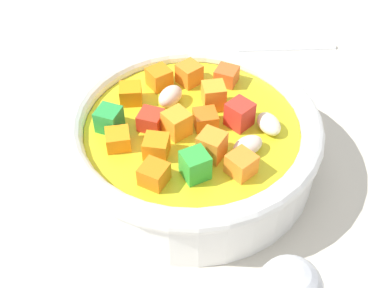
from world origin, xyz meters
TOP-DOWN VIEW (x-y plane):
  - ground_plane at (0.00, 0.00)cm, footprint 140.00×140.00cm
  - soup_bowl_main at (-0.01, -0.01)cm, footprint 19.64×19.64cm
  - spoon at (3.47, 16.17)cm, footprint 19.08×2.44cm

SIDE VIEW (x-z plane):
  - ground_plane at x=0.00cm, z-range -2.00..0.00cm
  - spoon at x=3.47cm, z-range -0.04..0.85cm
  - soup_bowl_main at x=-0.01cm, z-range -0.26..6.02cm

